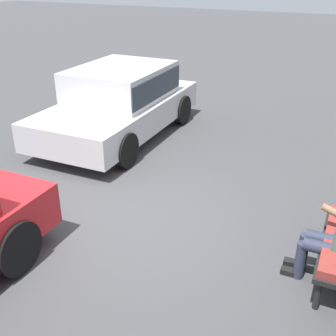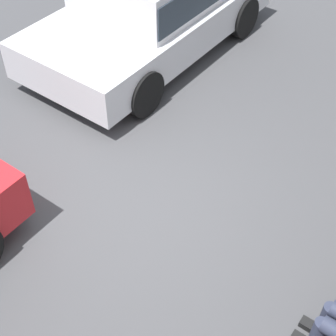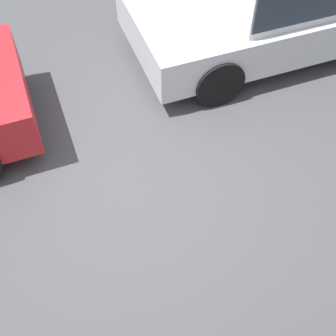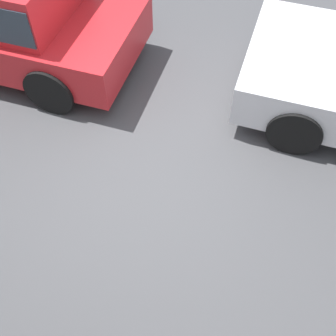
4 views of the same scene
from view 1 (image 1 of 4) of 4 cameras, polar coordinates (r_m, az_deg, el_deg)
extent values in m
plane|color=#424244|center=(6.11, -4.89, -7.24)|extent=(60.00, 60.00, 0.00)
cylinder|color=black|center=(4.91, 19.60, -15.85)|extent=(0.07, 0.07, 0.37)
cylinder|color=black|center=(5.98, 21.15, -7.80)|extent=(0.07, 0.07, 0.37)
cylinder|color=#2D3347|center=(5.08, 20.20, -10.14)|extent=(0.15, 0.42, 0.15)
cylinder|color=#2D3347|center=(5.22, 17.48, -11.83)|extent=(0.12, 0.12, 0.48)
cube|color=black|center=(5.35, 16.32, -13.39)|extent=(0.10, 0.24, 0.07)
cylinder|color=#2D3347|center=(5.23, 20.42, -9.05)|extent=(0.15, 0.42, 0.15)
cylinder|color=#2D3347|center=(5.37, 17.78, -10.72)|extent=(0.12, 0.12, 0.48)
cube|color=black|center=(5.49, 16.65, -12.27)|extent=(0.10, 0.24, 0.07)
cylinder|color=#A37556|center=(5.26, 21.43, -5.51)|extent=(0.08, 0.27, 0.17)
cube|color=silver|center=(8.95, -6.72, 7.47)|extent=(4.12, 1.91, 0.55)
cube|color=silver|center=(8.92, -6.36, 11.44)|extent=(2.14, 1.68, 0.65)
cube|color=#28333D|center=(8.92, -6.36, 11.44)|extent=(2.10, 1.72, 0.46)
cylinder|color=black|center=(7.56, -5.73, 2.40)|extent=(0.65, 0.18, 0.65)
cylinder|color=black|center=(8.58, -16.29, 4.37)|extent=(0.65, 0.18, 0.65)
cylinder|color=black|center=(9.69, 1.93, 7.87)|extent=(0.65, 0.18, 0.65)
cylinder|color=black|center=(10.50, -7.32, 9.12)|extent=(0.65, 0.18, 0.65)
cylinder|color=black|center=(5.32, -19.83, -10.16)|extent=(0.67, 0.18, 0.67)
camera|label=2|loc=(2.04, 38.24, 55.45)|focal=55.00mm
camera|label=3|loc=(3.97, 28.90, 30.77)|focal=45.00mm
camera|label=4|loc=(5.59, 28.92, 30.86)|focal=45.00mm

